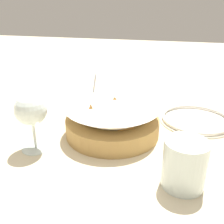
{
  "coord_description": "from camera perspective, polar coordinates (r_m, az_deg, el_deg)",
  "views": [
    {
      "loc": [
        -0.6,
        -0.16,
        0.34
      ],
      "look_at": [
        -0.0,
        0.01,
        0.07
      ],
      "focal_mm": 40.0,
      "sensor_mm": 36.0,
      "label": 1
    }
  ],
  "objects": [
    {
      "name": "food_basket",
      "position": [
        0.69,
        -0.01,
        -2.37
      ],
      "size": [
        0.26,
        0.26,
        0.1
      ],
      "color": "#B2894C",
      "rests_on": "ground_plane"
    },
    {
      "name": "beer_mug",
      "position": [
        0.52,
        16.17,
        -11.56
      ],
      "size": [
        0.13,
        0.09,
        0.1
      ],
      "color": "silver",
      "rests_on": "ground_plane"
    },
    {
      "name": "sauce_cup",
      "position": [
        0.87,
        -4.4,
        2.11
      ],
      "size": [
        0.08,
        0.07,
        0.12
      ],
      "color": "#B7B7BC",
      "rests_on": "ground_plane"
    },
    {
      "name": "side_plate",
      "position": [
        0.82,
        18.67,
        -1.66
      ],
      "size": [
        0.22,
        0.22,
        0.01
      ],
      "color": "silver",
      "rests_on": "ground_plane"
    },
    {
      "name": "ground_plane",
      "position": [
        0.71,
        0.57,
        -5.01
      ],
      "size": [
        4.0,
        4.0,
        0.0
      ],
      "primitive_type": "plane",
      "color": "beige"
    },
    {
      "name": "wine_glass",
      "position": [
        0.63,
        -18.02,
        0.09
      ],
      "size": [
        0.08,
        0.08,
        0.15
      ],
      "color": "silver",
      "rests_on": "ground_plane"
    }
  ]
}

